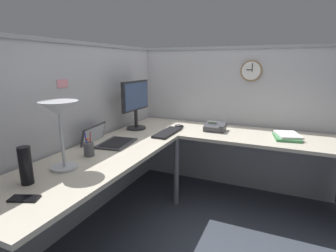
{
  "coord_description": "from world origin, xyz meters",
  "views": [
    {
      "loc": [
        -2.09,
        -0.75,
        1.4
      ],
      "look_at": [
        0.18,
        0.26,
        0.8
      ],
      "focal_mm": 27.92,
      "sensor_mm": 36.0,
      "label": 1
    }
  ],
  "objects": [
    {
      "name": "ground_plane",
      "position": [
        0.0,
        0.0,
        0.0
      ],
      "size": [
        6.8,
        6.8,
        0.0
      ],
      "primitive_type": "plane",
      "color": "#383D47"
    },
    {
      "name": "cubicle_wall_back",
      "position": [
        -0.36,
        0.87,
        0.79
      ],
      "size": [
        2.57,
        0.12,
        1.58
      ],
      "color": "#B2B2B7",
      "rests_on": "ground"
    },
    {
      "name": "cubicle_wall_right",
      "position": [
        0.87,
        -0.27,
        0.79
      ],
      "size": [
        0.12,
        2.37,
        1.58
      ],
      "color": "#B2B2B7",
      "rests_on": "ground"
    },
    {
      "name": "desk",
      "position": [
        -0.15,
        -0.05,
        0.63
      ],
      "size": [
        2.35,
        2.15,
        0.73
      ],
      "color": "beige",
      "rests_on": "ground"
    },
    {
      "name": "monitor",
      "position": [
        0.21,
        0.64,
        1.02
      ],
      "size": [
        0.46,
        0.2,
        0.5
      ],
      "color": "#232326",
      "rests_on": "desk"
    },
    {
      "name": "laptop",
      "position": [
        -0.34,
        0.61,
        0.75
      ],
      "size": [
        0.39,
        0.42,
        0.22
      ],
      "color": "#38383D",
      "rests_on": "desk"
    },
    {
      "name": "keyboard",
      "position": [
        0.17,
        0.26,
        0.74
      ],
      "size": [
        0.43,
        0.14,
        0.02
      ],
      "primitive_type": "cube",
      "rotation": [
        0.0,
        0.0,
        -0.01
      ],
      "color": "black",
      "rests_on": "desk"
    },
    {
      "name": "computer_mouse",
      "position": [
        0.44,
        0.24,
        0.75
      ],
      "size": [
        0.06,
        0.1,
        0.03
      ],
      "primitive_type": "ellipsoid",
      "color": "black",
      "rests_on": "desk"
    },
    {
      "name": "desk_lamp_dome",
      "position": [
        -0.9,
        0.52,
        1.09
      ],
      "size": [
        0.24,
        0.24,
        0.44
      ],
      "color": "#B7BABF",
      "rests_on": "desk"
    },
    {
      "name": "pen_cup",
      "position": [
        -0.65,
        0.54,
        0.78
      ],
      "size": [
        0.08,
        0.08,
        0.18
      ],
      "color": "#4C4C51",
      "rests_on": "desk"
    },
    {
      "name": "cell_phone",
      "position": [
        -1.29,
        0.4,
        0.73
      ],
      "size": [
        0.12,
        0.16,
        0.01
      ],
      "primitive_type": "cube",
      "rotation": [
        0.0,
        0.0,
        0.38
      ],
      "color": "black",
      "rests_on": "desk"
    },
    {
      "name": "thermos_flask",
      "position": [
        -1.16,
        0.55,
        0.84
      ],
      "size": [
        0.07,
        0.07,
        0.22
      ],
      "primitive_type": "cylinder",
      "color": "black",
      "rests_on": "desk"
    },
    {
      "name": "office_phone",
      "position": [
        0.46,
        -0.14,
        0.77
      ],
      "size": [
        0.19,
        0.21,
        0.11
      ],
      "color": "#38383D",
      "rests_on": "desk"
    },
    {
      "name": "book_stack",
      "position": [
        0.46,
        -0.81,
        0.75
      ],
      "size": [
        0.32,
        0.27,
        0.04
      ],
      "color": "#3F7F4C",
      "rests_on": "desk"
    },
    {
      "name": "wall_clock",
      "position": [
        0.82,
        -0.41,
        1.33
      ],
      "size": [
        0.04,
        0.22,
        0.22
      ],
      "color": "olive"
    },
    {
      "name": "pinned_note_leftmost",
      "position": [
        -0.57,
        0.82,
        1.25
      ],
      "size": [
        0.11,
        0.0,
        0.06
      ],
      "primitive_type": "cube",
      "color": "pink"
    }
  ]
}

